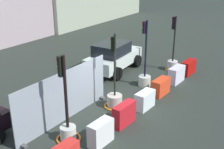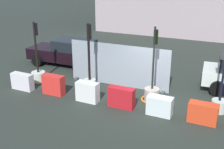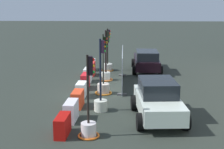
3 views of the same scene
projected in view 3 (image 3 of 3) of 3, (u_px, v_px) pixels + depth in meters
name	position (u px, v px, depth m)	size (l,w,h in m)	color
ground_plane	(98.00, 93.00, 17.69)	(120.00, 120.00, 0.00)	#29302A
traffic_light_0	(108.00, 65.00, 23.15)	(0.87, 0.87, 3.02)	silver
traffic_light_1	(106.00, 72.00, 20.33)	(0.89, 0.89, 3.16)	silver
traffic_light_2	(104.00, 86.00, 17.45)	(0.93, 0.93, 3.25)	#BAADA0
traffic_light_3	(101.00, 98.00, 14.71)	(0.62, 0.62, 3.33)	beige
traffic_light_4	(89.00, 123.00, 11.93)	(0.82, 0.82, 3.11)	silver
construction_barrier_0	(92.00, 65.00, 23.28)	(1.11, 0.41, 0.78)	silver
construction_barrier_1	(92.00, 69.00, 21.67)	(1.02, 0.45, 0.90)	red
construction_barrier_2	(88.00, 75.00, 19.96)	(1.00, 0.47, 0.87)	white
construction_barrier_3	(85.00, 81.00, 18.45)	(1.12, 0.42, 0.87)	red
construction_barrier_4	(81.00, 90.00, 16.88)	(1.02, 0.51, 0.76)	white
construction_barrier_5	(78.00, 99.00, 15.29)	(1.09, 0.52, 0.78)	#E8411F
construction_barrier_6	(71.00, 111.00, 13.54)	(1.14, 0.51, 0.84)	silver
construction_barrier_7	(63.00, 126.00, 12.09)	(1.16, 0.48, 0.77)	#B50F0B
car_white_van	(158.00, 100.00, 13.71)	(3.97, 2.28, 1.66)	silver
car_black_sedan	(146.00, 60.00, 22.90)	(4.31, 2.07, 1.53)	black
site_fence_panel	(122.00, 68.00, 19.20)	(5.00, 0.50, 2.05)	#919DA7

